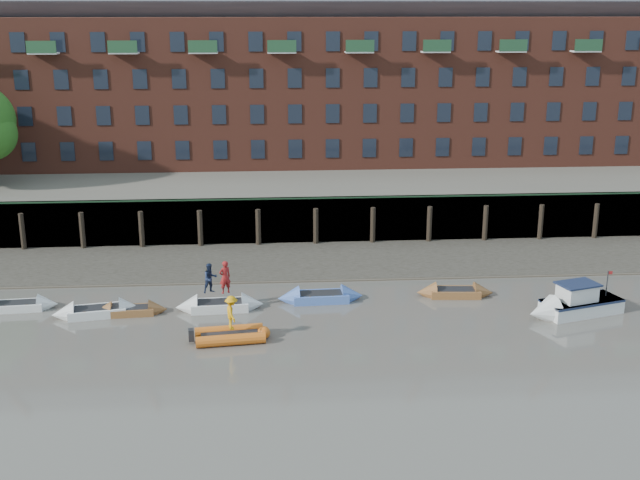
{
  "coord_description": "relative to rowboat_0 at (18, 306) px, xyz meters",
  "views": [
    {
      "loc": [
        -1.4,
        -31.89,
        16.16
      ],
      "look_at": [
        1.62,
        12.0,
        3.2
      ],
      "focal_mm": 45.0,
      "sensor_mm": 36.0,
      "label": 1
    }
  ],
  "objects": [
    {
      "name": "rowboat_6",
      "position": [
        24.51,
        0.44,
        0.01
      ],
      "size": [
        4.48,
        1.6,
        1.28
      ],
      "rotation": [
        0.0,
        0.0,
        -0.07
      ],
      "color": "brown",
      "rests_on": "ground"
    },
    {
      "name": "person_rower_b",
      "position": [
        10.61,
        -0.57,
        1.56
      ],
      "size": [
        1.01,
        0.93,
        1.67
      ],
      "primitive_type": "imported",
      "rotation": [
        0.0,
        0.0,
        0.47
      ],
      "color": "#19233F",
      "rests_on": "rowboat_3"
    },
    {
      "name": "mud_band",
      "position": [
        15.17,
        4.18,
        -0.22
      ],
      "size": [
        110.0,
        1.6,
        0.1
      ],
      "primitive_type": "cube",
      "color": "#4C4336",
      "rests_on": "ground"
    },
    {
      "name": "rowboat_3",
      "position": [
        11.09,
        -0.79,
        0.03
      ],
      "size": [
        4.89,
        1.67,
        1.4
      ],
      "rotation": [
        0.0,
        0.0,
        0.06
      ],
      "color": "silver",
      "rests_on": "ground"
    },
    {
      "name": "person_rower_a",
      "position": [
        11.42,
        -0.7,
        1.65
      ],
      "size": [
        0.8,
        0.71,
        1.84
      ],
      "primitive_type": "imported",
      "rotation": [
        0.0,
        0.0,
        3.64
      ],
      "color": "maroon",
      "rests_on": "rowboat_3"
    },
    {
      "name": "rowboat_2",
      "position": [
        6.28,
        -1.11,
        -0.01
      ],
      "size": [
        4.02,
        1.4,
        1.15
      ],
      "rotation": [
        0.0,
        0.0,
        0.07
      ],
      "color": "brown",
      "rests_on": "ground"
    },
    {
      "name": "ground",
      "position": [
        15.17,
        -10.42,
        -0.22
      ],
      "size": [
        220.0,
        220.0,
        0.0
      ],
      "primitive_type": "plane",
      "color": "#5E5951",
      "rests_on": "ground"
    },
    {
      "name": "rowboat_1",
      "position": [
        4.52,
        -1.2,
        0.02
      ],
      "size": [
        4.87,
        2.16,
        1.36
      ],
      "rotation": [
        0.0,
        0.0,
        0.17
      ],
      "color": "silver",
      "rests_on": "ground"
    },
    {
      "name": "foreshore",
      "position": [
        15.17,
        7.58,
        -0.22
      ],
      "size": [
        110.0,
        8.0,
        0.5
      ],
      "primitive_type": "cube",
      "color": "#3D382F",
      "rests_on": "ground"
    },
    {
      "name": "rowboat_4",
      "position": [
        16.72,
        0.18,
        0.03
      ],
      "size": [
        4.91,
        1.62,
        1.41
      ],
      "rotation": [
        0.0,
        0.0,
        0.04
      ],
      "color": "#496CBB",
      "rests_on": "ground"
    },
    {
      "name": "river_wall",
      "position": [
        15.17,
        11.96,
        1.38
      ],
      "size": [
        110.0,
        1.23,
        3.3
      ],
      "color": "#2D2A26",
      "rests_on": "ground"
    },
    {
      "name": "motor_launch",
      "position": [
        29.88,
        -2.9,
        0.36
      ],
      "size": [
        5.76,
        3.32,
        2.26
      ],
      "rotation": [
        0.0,
        0.0,
        3.44
      ],
      "color": "silver",
      "rests_on": "ground"
    },
    {
      "name": "bank_terrace",
      "position": [
        15.17,
        25.58,
        1.38
      ],
      "size": [
        110.0,
        28.0,
        3.2
      ],
      "primitive_type": "cube",
      "color": "#5E594D",
      "rests_on": "ground"
    },
    {
      "name": "rowboat_0",
      "position": [
        0.0,
        0.0,
        0.0
      ],
      "size": [
        4.34,
        1.58,
        1.23
      ],
      "rotation": [
        0.0,
        0.0,
        0.08
      ],
      "color": "silver",
      "rests_on": "ground"
    },
    {
      "name": "person_rib_crew",
      "position": [
        11.93,
        -4.99,
        1.25
      ],
      "size": [
        0.86,
        1.22,
        1.72
      ],
      "primitive_type": "imported",
      "rotation": [
        0.0,
        0.0,
        1.78
      ],
      "color": "orange",
      "rests_on": "rib_tender"
    },
    {
      "name": "rib_tender",
      "position": [
        11.96,
        -5.02,
        0.06
      ],
      "size": [
        3.83,
        2.15,
        0.65
      ],
      "rotation": [
        0.0,
        0.0,
        0.12
      ],
      "color": "#D06017",
      "rests_on": "ground"
    },
    {
      "name": "apartment_terrace",
      "position": [
        15.17,
        26.57,
        12.61
      ],
      "size": [
        80.6,
        15.56,
        20.98
      ],
      "color": "brown",
      "rests_on": "bank_terrace"
    }
  ]
}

